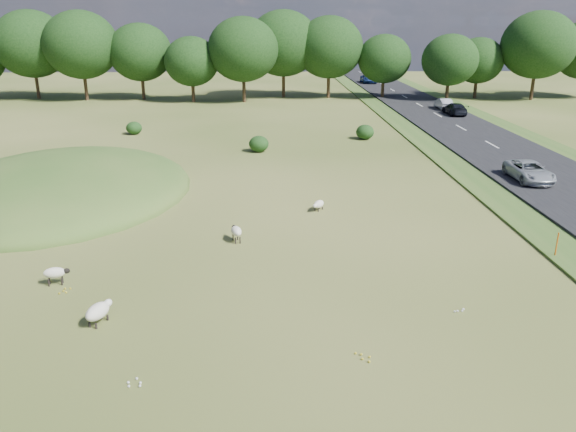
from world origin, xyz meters
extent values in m
plane|color=#344A17|center=(0.00, 20.00, 0.00)|extent=(160.00, 160.00, 0.00)
ellipsoid|color=#33561E|center=(-12.00, 12.00, 0.00)|extent=(16.00, 20.00, 4.00)
cube|color=black|center=(20.00, 30.00, 0.12)|extent=(8.00, 150.00, 0.25)
cylinder|color=black|center=(-30.54, 57.35, 2.11)|extent=(0.44, 0.44, 4.21)
ellipsoid|color=black|center=(-30.54, 57.35, 7.25)|extent=(9.83, 9.83, 8.84)
cylinder|color=black|center=(-23.43, 55.54, 2.09)|extent=(0.44, 0.44, 4.18)
ellipsoid|color=black|center=(-23.43, 55.54, 7.20)|extent=(9.75, 9.75, 8.78)
cylinder|color=black|center=(-15.94, 56.24, 1.80)|extent=(0.44, 0.44, 3.61)
ellipsoid|color=black|center=(-15.94, 56.24, 6.21)|extent=(8.41, 8.41, 7.57)
cylinder|color=black|center=(-8.82, 53.43, 1.51)|extent=(0.44, 0.44, 3.02)
ellipsoid|color=black|center=(-8.82, 53.43, 5.20)|extent=(7.04, 7.04, 6.34)
cylinder|color=black|center=(-2.08, 52.98, 1.95)|extent=(0.44, 0.44, 3.90)
ellipsoid|color=black|center=(-2.08, 52.98, 6.71)|extent=(9.09, 9.09, 8.18)
cylinder|color=black|center=(3.25, 57.90, 2.11)|extent=(0.44, 0.44, 4.22)
ellipsoid|color=black|center=(3.25, 57.90, 7.27)|extent=(9.85, 9.85, 8.86)
cylinder|color=black|center=(9.45, 56.94, 1.97)|extent=(0.44, 0.44, 3.94)
ellipsoid|color=black|center=(9.45, 56.94, 6.79)|extent=(9.20, 9.20, 8.28)
cylinder|color=black|center=(16.87, 56.01, 1.54)|extent=(0.44, 0.44, 3.09)
ellipsoid|color=black|center=(16.87, 56.01, 5.32)|extent=(7.20, 7.20, 6.48)
cylinder|color=black|center=(24.77, 52.46, 1.56)|extent=(0.44, 0.44, 3.12)
ellipsoid|color=black|center=(24.77, 52.46, 5.38)|extent=(7.29, 7.29, 6.56)
cylinder|color=black|center=(29.90, 56.26, 1.47)|extent=(0.44, 0.44, 2.93)
ellipsoid|color=black|center=(29.90, 56.26, 5.05)|extent=(6.84, 6.84, 6.16)
cylinder|color=black|center=(36.86, 53.95, 2.08)|extent=(0.44, 0.44, 4.16)
ellipsoid|color=black|center=(36.86, 53.95, 7.17)|extent=(9.71, 9.71, 8.74)
ellipsoid|color=black|center=(0.27, 23.02, 0.66)|extent=(1.61, 1.61, 1.32)
ellipsoid|color=black|center=(9.79, 27.83, 0.66)|extent=(1.62, 1.62, 1.33)
ellipsoid|color=black|center=(-11.62, 30.93, 0.60)|extent=(1.47, 1.47, 1.20)
cylinder|color=#D8590C|center=(13.99, 0.73, 0.60)|extent=(0.06, 0.06, 1.20)
ellipsoid|color=beige|center=(3.87, 7.78, 0.37)|extent=(0.84, 0.95, 0.43)
ellipsoid|color=silver|center=(3.62, 7.40, 0.40)|extent=(0.32, 0.34, 0.22)
cylinder|color=black|center=(3.82, 7.52, 0.08)|extent=(0.06, 0.06, 0.16)
cylinder|color=black|center=(3.64, 7.64, 0.08)|extent=(0.06, 0.06, 0.16)
cylinder|color=black|center=(4.09, 7.93, 0.08)|extent=(0.06, 0.06, 0.16)
cylinder|color=black|center=(3.92, 8.05, 0.08)|extent=(0.06, 0.06, 0.16)
ellipsoid|color=beige|center=(-0.53, 3.15, 0.55)|extent=(0.70, 0.98, 0.46)
ellipsoid|color=black|center=(-0.66, 3.61, 0.58)|extent=(0.29, 0.34, 0.23)
cylinder|color=black|center=(-0.71, 3.37, 0.16)|extent=(0.06, 0.06, 0.32)
cylinder|color=black|center=(-0.49, 3.43, 0.16)|extent=(0.06, 0.06, 0.32)
cylinder|color=black|center=(-0.56, 2.87, 0.16)|extent=(0.06, 0.06, 0.32)
cylinder|color=black|center=(-0.35, 2.93, 0.16)|extent=(0.06, 0.06, 0.32)
ellipsoid|color=beige|center=(-5.00, -4.50, 0.49)|extent=(0.95, 1.23, 0.56)
ellipsoid|color=silver|center=(-4.78, -3.95, 0.52)|extent=(0.38, 0.43, 0.28)
cylinder|color=black|center=(-5.01, -4.16, 0.10)|extent=(0.08, 0.08, 0.20)
cylinder|color=black|center=(-4.75, -4.26, 0.10)|extent=(0.08, 0.08, 0.20)
cylinder|color=black|center=(-5.24, -4.75, 0.10)|extent=(0.08, 0.08, 0.20)
cylinder|color=black|center=(-4.99, -4.85, 0.10)|extent=(0.08, 0.08, 0.20)
ellipsoid|color=beige|center=(-7.62, -1.29, 0.53)|extent=(0.93, 0.62, 0.44)
ellipsoid|color=black|center=(-7.17, -1.20, 0.56)|extent=(0.31, 0.26, 0.22)
cylinder|color=black|center=(-7.40, -1.14, 0.16)|extent=(0.06, 0.06, 0.31)
cylinder|color=black|center=(-7.36, -1.35, 0.16)|extent=(0.06, 0.06, 0.31)
cylinder|color=black|center=(-7.89, -1.24, 0.16)|extent=(0.06, 0.06, 0.31)
cylinder|color=black|center=(-7.85, -1.45, 0.16)|extent=(0.06, 0.06, 0.31)
imported|color=#A5A7AD|center=(21.90, 81.85, 0.99)|extent=(2.07, 5.08, 1.47)
imported|color=navy|center=(18.10, 74.40, 0.94)|extent=(2.29, 4.96, 1.38)
imported|color=black|center=(21.90, 40.11, 0.90)|extent=(1.81, 4.45, 1.29)
imported|color=#AEB2B7|center=(18.10, 12.79, 0.87)|extent=(2.06, 4.46, 1.24)
imported|color=#97999E|center=(21.90, 44.43, 0.88)|extent=(1.33, 3.81, 1.25)
camera|label=1|loc=(1.09, -22.22, 10.12)|focal=35.00mm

